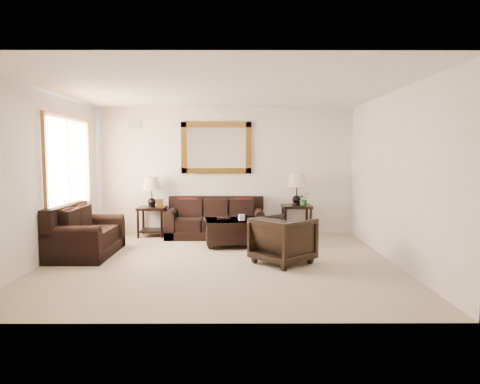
{
  "coord_description": "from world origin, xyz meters",
  "views": [
    {
      "loc": [
        0.31,
        -6.69,
        1.7
      ],
      "look_at": [
        0.33,
        0.6,
        1.07
      ],
      "focal_mm": 32.0,
      "sensor_mm": 36.0,
      "label": 1
    }
  ],
  "objects_px": {
    "armchair": "(283,238)",
    "coffee_table": "(244,229)",
    "end_table_right": "(297,195)",
    "sofa": "(216,222)",
    "end_table_left": "(152,198)",
    "loveseat": "(83,237)"
  },
  "relations": [
    {
      "from": "end_table_left",
      "to": "coffee_table",
      "type": "distance_m",
      "value": 2.21
    },
    {
      "from": "end_table_right",
      "to": "end_table_left",
      "type": "bearing_deg",
      "value": 179.65
    },
    {
      "from": "sofa",
      "to": "armchair",
      "type": "xyz_separation_m",
      "value": [
        1.17,
        -2.2,
        0.11
      ]
    },
    {
      "from": "sofa",
      "to": "end_table_left",
      "type": "relative_size",
      "value": 1.62
    },
    {
      "from": "end_table_right",
      "to": "sofa",
      "type": "bearing_deg",
      "value": -178.06
    },
    {
      "from": "sofa",
      "to": "end_table_right",
      "type": "bearing_deg",
      "value": 1.94
    },
    {
      "from": "end_table_right",
      "to": "armchair",
      "type": "distance_m",
      "value": 2.36
    },
    {
      "from": "armchair",
      "to": "sofa",
      "type": "bearing_deg",
      "value": -14.27
    },
    {
      "from": "loveseat",
      "to": "armchair",
      "type": "relative_size",
      "value": 1.87
    },
    {
      "from": "end_table_right",
      "to": "armchair",
      "type": "xyz_separation_m",
      "value": [
        -0.51,
        -2.26,
        -0.46
      ]
    },
    {
      "from": "end_table_left",
      "to": "end_table_right",
      "type": "bearing_deg",
      "value": -0.35
    },
    {
      "from": "sofa",
      "to": "armchair",
      "type": "height_order",
      "value": "sofa"
    },
    {
      "from": "end_table_left",
      "to": "armchair",
      "type": "xyz_separation_m",
      "value": [
        2.51,
        -2.28,
        -0.4
      ]
    },
    {
      "from": "loveseat",
      "to": "end_table_right",
      "type": "relative_size",
      "value": 1.15
    },
    {
      "from": "loveseat",
      "to": "sofa",
      "type": "bearing_deg",
      "value": -53.2
    },
    {
      "from": "coffee_table",
      "to": "loveseat",
      "type": "bearing_deg",
      "value": -172.02
    },
    {
      "from": "sofa",
      "to": "end_table_left",
      "type": "bearing_deg",
      "value": 176.76
    },
    {
      "from": "sofa",
      "to": "end_table_right",
      "type": "xyz_separation_m",
      "value": [
        1.69,
        0.06,
        0.57
      ]
    },
    {
      "from": "armchair",
      "to": "coffee_table",
      "type": "bearing_deg",
      "value": -18.11
    },
    {
      "from": "coffee_table",
      "to": "armchair",
      "type": "relative_size",
      "value": 1.9
    },
    {
      "from": "loveseat",
      "to": "end_table_right",
      "type": "bearing_deg",
      "value": -66.48
    },
    {
      "from": "loveseat",
      "to": "armchair",
      "type": "height_order",
      "value": "loveseat"
    }
  ]
}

